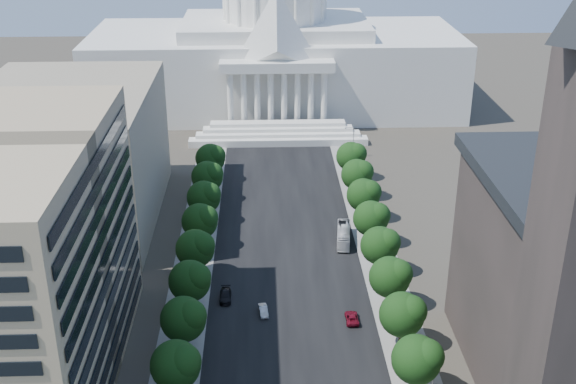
{
  "coord_description": "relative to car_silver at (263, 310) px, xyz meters",
  "views": [
    {
      "loc": [
        -4.55,
        -51.69,
        73.25
      ],
      "look_at": [
        0.14,
        74.21,
        16.94
      ],
      "focal_mm": 45.0,
      "sensor_mm": 36.0,
      "label": 1
    }
  ],
  "objects": [
    {
      "name": "tree_l_j",
      "position": [
        -12.75,
        61.47,
        5.77
      ],
      "size": [
        7.79,
        7.6,
        9.97
      ],
      "color": "#33261C",
      "rests_on": "ground"
    },
    {
      "name": "tree_r_h",
      "position": [
        23.25,
        37.47,
        5.77
      ],
      "size": [
        7.79,
        7.6,
        9.97
      ],
      "color": "#33261C",
      "rests_on": "ground"
    },
    {
      "name": "streetlight_d",
      "position": [
        24.82,
        26.66,
        5.13
      ],
      "size": [
        2.61,
        0.44,
        9.0
      ],
      "color": "gray",
      "rests_on": "ground"
    },
    {
      "name": "tree_r_c",
      "position": [
        23.25,
        -22.53,
        5.77
      ],
      "size": [
        7.79,
        7.6,
        9.97
      ],
      "color": "#33261C",
      "rests_on": "ground"
    },
    {
      "name": "streetlight_e",
      "position": [
        24.82,
        51.66,
        5.13
      ],
      "size": [
        2.61,
        0.44,
        9.0
      ],
      "color": "gray",
      "rests_on": "ground"
    },
    {
      "name": "tree_r_f",
      "position": [
        23.25,
        13.47,
        5.77
      ],
      "size": [
        7.79,
        7.6,
        9.97
      ],
      "color": "#33261C",
      "rests_on": "ground"
    },
    {
      "name": "streetlight_b",
      "position": [
        24.82,
        -23.34,
        5.13
      ],
      "size": [
        2.61,
        0.44,
        9.0
      ],
      "color": "gray",
      "rests_on": "ground"
    },
    {
      "name": "car_silver",
      "position": [
        0.0,
        0.0,
        0.0
      ],
      "size": [
        2.0,
        4.32,
        1.37
      ],
      "primitive_type": "imported",
      "rotation": [
        0.0,
        0.0,
        0.13
      ],
      "color": "#B0B2B8",
      "rests_on": "ground"
    },
    {
      "name": "city_bus",
      "position": [
        17.42,
        27.09,
        0.89
      ],
      "size": [
        3.91,
        11.54,
        3.15
      ],
      "primitive_type": "imported",
      "rotation": [
        0.0,
        0.0,
        -0.11
      ],
      "color": "silver",
      "rests_on": "ground"
    },
    {
      "name": "office_block_left_far",
      "position": [
        -43.09,
        41.66,
        14.31
      ],
      "size": [
        38.0,
        52.0,
        30.0
      ],
      "primitive_type": "cube",
      "color": "gray",
      "rests_on": "ground"
    },
    {
      "name": "tree_l_h",
      "position": [
        -12.75,
        37.47,
        5.77
      ],
      "size": [
        7.79,
        7.6,
        9.97
      ],
      "color": "#33261C",
      "rests_on": "ground"
    },
    {
      "name": "tree_l_g",
      "position": [
        -12.75,
        25.47,
        5.77
      ],
      "size": [
        7.79,
        7.6,
        9.97
      ],
      "color": "#33261C",
      "rests_on": "ground"
    },
    {
      "name": "tree_l_f",
      "position": [
        -12.75,
        13.47,
        5.77
      ],
      "size": [
        7.79,
        7.6,
        9.97
      ],
      "color": "#33261C",
      "rests_on": "ground"
    },
    {
      "name": "tree_r_d",
      "position": [
        23.25,
        -10.53,
        5.77
      ],
      "size": [
        7.79,
        7.6,
        9.97
      ],
      "color": "#33261C",
      "rests_on": "ground"
    },
    {
      "name": "tree_l_d",
      "position": [
        -12.75,
        -10.53,
        5.77
      ],
      "size": [
        7.79,
        7.6,
        9.97
      ],
      "color": "#33261C",
      "rests_on": "ground"
    },
    {
      "name": "road_asphalt",
      "position": [
        4.91,
        31.66,
        -0.69
      ],
      "size": [
        30.0,
        260.0,
        0.01
      ],
      "primitive_type": "cube",
      "color": "black",
      "rests_on": "ground"
    },
    {
      "name": "tree_l_c",
      "position": [
        -12.75,
        -22.53,
        5.77
      ],
      "size": [
        7.79,
        7.6,
        9.97
      ],
      "color": "#33261C",
      "rests_on": "ground"
    },
    {
      "name": "car_dark_b",
      "position": [
        -7.03,
        5.05,
        0.08
      ],
      "size": [
        2.2,
        5.3,
        1.53
      ],
      "primitive_type": "imported",
      "rotation": [
        0.0,
        0.0,
        0.01
      ],
      "color": "black",
      "rests_on": "ground"
    },
    {
      "name": "sidewalk_left",
      "position": [
        -14.09,
        31.66,
        -0.69
      ],
      "size": [
        8.0,
        260.0,
        0.02
      ],
      "primitive_type": "cube",
      "color": "gray",
      "rests_on": "ground"
    },
    {
      "name": "car_red",
      "position": [
        15.69,
        -2.91,
        -0.02
      ],
      "size": [
        2.23,
        4.82,
        1.34
      ],
      "primitive_type": "imported",
      "rotation": [
        0.0,
        0.0,
        3.14
      ],
      "color": "maroon",
      "rests_on": "ground"
    },
    {
      "name": "tree_r_g",
      "position": [
        23.25,
        25.47,
        5.77
      ],
      "size": [
        7.79,
        7.6,
        9.97
      ],
      "color": "#33261C",
      "rests_on": "ground"
    },
    {
      "name": "streetlight_c",
      "position": [
        24.82,
        1.66,
        5.13
      ],
      "size": [
        2.61,
        0.44,
        9.0
      ],
      "color": "gray",
      "rests_on": "ground"
    },
    {
      "name": "capitol",
      "position": [
        4.91,
        126.55,
        19.32
      ],
      "size": [
        120.0,
        56.0,
        73.0
      ],
      "color": "white",
      "rests_on": "ground"
    },
    {
      "name": "tree_l_e",
      "position": [
        -12.75,
        1.47,
        5.77
      ],
      "size": [
        7.79,
        7.6,
        9.97
      ],
      "color": "#33261C",
      "rests_on": "ground"
    },
    {
      "name": "sidewalk_right",
      "position": [
        23.91,
        31.66,
        -0.69
      ],
      "size": [
        8.0,
        260.0,
        0.02
      ],
      "primitive_type": "cube",
      "color": "gray",
      "rests_on": "ground"
    },
    {
      "name": "streetlight_f",
      "position": [
        24.82,
        76.66,
        5.13
      ],
      "size": [
        2.61,
        0.44,
        9.0
      ],
      "color": "gray",
      "rests_on": "ground"
    },
    {
      "name": "tree_l_i",
      "position": [
        -12.75,
        49.47,
        5.77
      ],
      "size": [
        7.79,
        7.6,
        9.97
      ],
      "color": "#33261C",
      "rests_on": "ground"
    },
    {
      "name": "tree_r_j",
      "position": [
        23.25,
        61.47,
        5.77
      ],
      "size": [
        7.79,
        7.6,
        9.97
      ],
      "color": "#33261C",
      "rests_on": "ground"
    },
    {
      "name": "tree_r_e",
      "position": [
        23.25,
        1.47,
        5.77
      ],
      "size": [
        7.79,
        7.6,
        9.97
      ],
      "color": "#33261C",
      "rests_on": "ground"
    },
    {
      "name": "tree_r_i",
      "position": [
        23.25,
        49.47,
        5.77
      ],
      "size": [
        7.79,
        7.6,
        9.97
      ],
      "color": "#33261C",
      "rests_on": "ground"
    }
  ]
}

